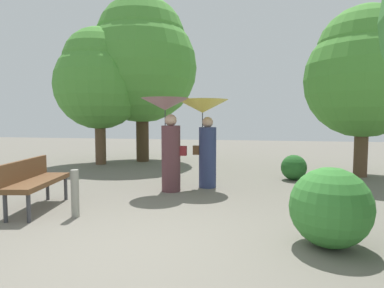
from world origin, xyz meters
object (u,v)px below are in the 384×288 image
tree_near_left (99,78)px  person_left (168,129)px  park_bench (34,179)px  tree_mid_right (364,71)px  tree_mid_left (142,59)px  path_marker_post (75,193)px  person_right (204,124)px

tree_near_left → person_left: bearing=-46.1°
person_left → park_bench: 2.66m
tree_mid_right → tree_mid_left: bearing=164.9°
tree_mid_left → path_marker_post: bearing=-78.5°
park_bench → tree_mid_left: bearing=-7.2°
person_left → tree_mid_right: tree_mid_right is taller
tree_mid_right → path_marker_post: bearing=-138.7°
tree_mid_left → person_right: bearing=-53.6°
person_left → tree_mid_right: size_ratio=0.44×
tree_mid_left → path_marker_post: tree_mid_left is taller
park_bench → path_marker_post: park_bench is taller
path_marker_post → person_right: bearing=58.5°
tree_near_left → path_marker_post: 6.50m
tree_near_left → person_right: bearing=-36.2°
tree_near_left → tree_mid_left: bearing=42.0°
person_left → park_bench: person_left is taller
person_left → tree_mid_right: 5.38m
person_right → tree_mid_left: bearing=29.6°
tree_mid_right → person_left: bearing=-149.2°
tree_near_left → tree_mid_right: tree_near_left is taller
person_left → path_marker_post: 2.41m
path_marker_post → person_left: bearing=66.2°
person_left → park_bench: size_ratio=1.23×
tree_mid_right → person_right: bearing=-150.6°
person_right → tree_mid_left: size_ratio=0.33×
tree_mid_right → path_marker_post: (-5.35, -4.70, -2.37)m
person_left → tree_mid_left: size_ratio=0.34×
tree_near_left → tree_mid_right: size_ratio=1.03×
tree_mid_right → path_marker_post: tree_mid_right is taller
person_left → person_right: 0.86m
person_left → tree_mid_left: 5.50m
person_left → tree_near_left: tree_near_left is taller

